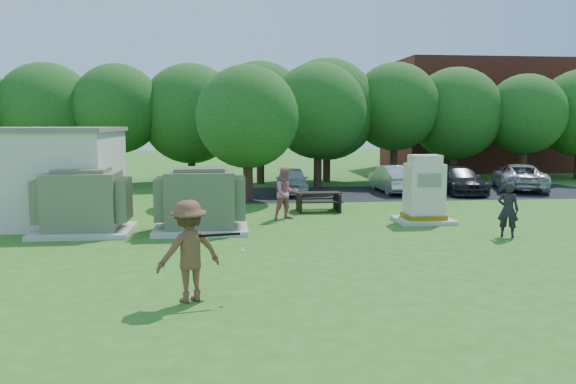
{
  "coord_description": "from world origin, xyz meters",
  "views": [
    {
      "loc": [
        -1.94,
        -13.76,
        3.5
      ],
      "look_at": [
        0.0,
        4.0,
        1.3
      ],
      "focal_mm": 35.0,
      "sensor_mm": 36.0,
      "label": 1
    }
  ],
  "objects": [
    {
      "name": "batting_equipment",
      "position": [
        -2.13,
        -2.85,
        1.26
      ],
      "size": [
        1.05,
        0.23,
        0.43
      ],
      "color": "black",
      "rests_on": "ground"
    },
    {
      "name": "transformer_right",
      "position": [
        -2.8,
        4.5,
        0.97
      ],
      "size": [
        3.0,
        2.4,
        2.07
      ],
      "color": "beige",
      "rests_on": "ground"
    },
    {
      "name": "car_dark",
      "position": [
        9.6,
        13.11,
        0.65
      ],
      "size": [
        2.12,
        4.62,
        1.31
      ],
      "primitive_type": "imported",
      "rotation": [
        0.0,
        0.0,
        -0.06
      ],
      "color": "black",
      "rests_on": "ground"
    },
    {
      "name": "picnic_table",
      "position": [
        1.67,
        8.14,
        0.48
      ],
      "size": [
        1.78,
        1.34,
        0.76
      ],
      "color": "black",
      "rests_on": "ground"
    },
    {
      "name": "car_silver_b",
      "position": [
        13.23,
        13.93,
        0.69
      ],
      "size": [
        3.83,
        5.45,
        1.38
      ],
      "primitive_type": "imported",
      "rotation": [
        0.0,
        0.0,
        2.8
      ],
      "color": "#B8B9BE",
      "rests_on": "ground"
    },
    {
      "name": "batter",
      "position": [
        -2.7,
        -2.83,
        1.01
      ],
      "size": [
        1.49,
        1.22,
        2.01
      ],
      "primitive_type": "imported",
      "rotation": [
        0.0,
        0.0,
        3.57
      ],
      "color": "brown",
      "rests_on": "ground"
    },
    {
      "name": "person_at_picnic",
      "position": [
        0.19,
        6.4,
        0.96
      ],
      "size": [
        1.12,
        1.0,
        1.92
      ],
      "primitive_type": "imported",
      "rotation": [
        0.0,
        0.0,
        0.34
      ],
      "color": "#C06674",
      "rests_on": "ground"
    },
    {
      "name": "person_by_generator",
      "position": [
        6.64,
        2.44,
        0.85
      ],
      "size": [
        0.74,
        0.67,
        1.7
      ],
      "primitive_type": "imported",
      "rotation": [
        0.0,
        0.0,
        2.58
      ],
      "color": "black",
      "rests_on": "ground"
    },
    {
      "name": "tree_row",
      "position": [
        1.75,
        18.5,
        4.15
      ],
      "size": [
        41.3,
        13.3,
        7.3
      ],
      "color": "#47301E",
      "rests_on": "ground"
    },
    {
      "name": "car_white",
      "position": [
        1.25,
        13.78,
        0.66
      ],
      "size": [
        1.92,
        4.0,
        1.32
      ],
      "primitive_type": "imported",
      "rotation": [
        0.0,
        0.0,
        -0.1
      ],
      "color": "silver",
      "rests_on": "ground"
    },
    {
      "name": "car_silver_a",
      "position": [
        6.43,
        13.73,
        0.7
      ],
      "size": [
        1.55,
        4.28,
        1.4
      ],
      "primitive_type": "imported",
      "rotation": [
        0.0,
        0.0,
        3.16
      ],
      "color": "#BCBCC1",
      "rests_on": "ground"
    },
    {
      "name": "brick_building",
      "position": [
        18.0,
        27.0,
        4.0
      ],
      "size": [
        15.0,
        8.0,
        8.0
      ],
      "primitive_type": "cube",
      "color": "maroon",
      "rests_on": "ground"
    },
    {
      "name": "ground",
      "position": [
        0.0,
        0.0,
        0.0
      ],
      "size": [
        120.0,
        120.0,
        0.0
      ],
      "primitive_type": "plane",
      "color": "#2D6619",
      "rests_on": "ground"
    },
    {
      "name": "transformer_left",
      "position": [
        -6.5,
        4.5,
        0.97
      ],
      "size": [
        3.0,
        2.4,
        2.07
      ],
      "color": "beige",
      "rests_on": "ground"
    },
    {
      "name": "generator_cabinet",
      "position": [
        4.98,
        5.27,
        1.05
      ],
      "size": [
        1.96,
        1.61,
        2.39
      ],
      "color": "beige",
      "rests_on": "ground"
    },
    {
      "name": "parking_strip",
      "position": [
        7.0,
        13.5,
        0.01
      ],
      "size": [
        20.0,
        6.0,
        0.01
      ],
      "primitive_type": "cube",
      "color": "#232326",
      "rests_on": "ground"
    }
  ]
}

